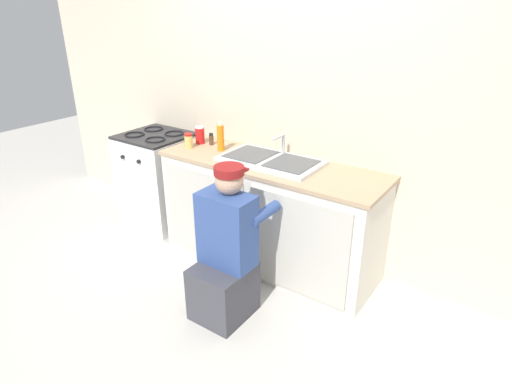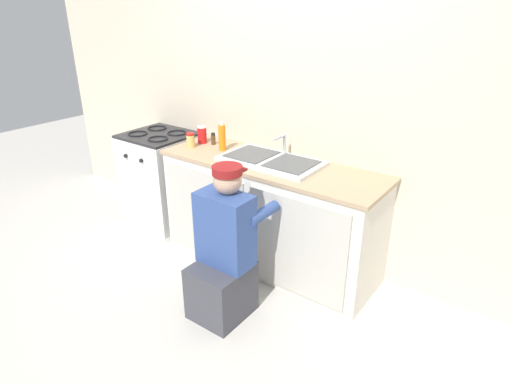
{
  "view_description": "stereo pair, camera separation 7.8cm",
  "coord_description": "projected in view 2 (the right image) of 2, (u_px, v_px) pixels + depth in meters",
  "views": [
    {
      "loc": [
        1.72,
        -2.37,
        2.06
      ],
      "look_at": [
        0.0,
        0.1,
        0.72
      ],
      "focal_mm": 30.0,
      "sensor_mm": 36.0,
      "label": 1
    },
    {
      "loc": [
        1.78,
        -2.32,
        2.06
      ],
      "look_at": [
        0.0,
        0.1,
        0.72
      ],
      "focal_mm": 30.0,
      "sensor_mm": 36.0,
      "label": 2
    }
  ],
  "objects": [
    {
      "name": "counter_cabinet",
      "position": [
        270.0,
        216.0,
        3.55
      ],
      "size": [
        1.84,
        0.62,
        0.87
      ],
      "color": "silver",
      "rests_on": "ground_plane"
    },
    {
      "name": "condiment_jar",
      "position": [
        191.0,
        140.0,
        3.7
      ],
      "size": [
        0.07,
        0.07,
        0.13
      ],
      "color": "#DBB760",
      "rests_on": "countertop"
    },
    {
      "name": "sink_double_basin",
      "position": [
        271.0,
        160.0,
        3.36
      ],
      "size": [
        0.8,
        0.44,
        0.19
      ],
      "color": "silver",
      "rests_on": "countertop"
    },
    {
      "name": "stove_range",
      "position": [
        162.0,
        178.0,
        4.26
      ],
      "size": [
        0.62,
        0.62,
        0.93
      ],
      "color": "white",
      "rests_on": "ground_plane"
    },
    {
      "name": "countertop",
      "position": [
        271.0,
        165.0,
        3.37
      ],
      "size": [
        1.88,
        0.62,
        0.03
      ],
      "primitive_type": "cube",
      "color": "tan",
      "rests_on": "counter_cabinet"
    },
    {
      "name": "soap_bottle_orange",
      "position": [
        222.0,
        137.0,
        3.61
      ],
      "size": [
        0.06,
        0.06,
        0.25
      ],
      "color": "orange",
      "rests_on": "countertop"
    },
    {
      "name": "spice_bottle_pepper",
      "position": [
        213.0,
        139.0,
        3.78
      ],
      "size": [
        0.04,
        0.04,
        0.1
      ],
      "color": "#513823",
      "rests_on": "countertop"
    },
    {
      "name": "plumber_person",
      "position": [
        224.0,
        256.0,
        2.95
      ],
      "size": [
        0.42,
        0.61,
        1.1
      ],
      "color": "#3F3F47",
      "rests_on": "ground_plane"
    },
    {
      "name": "back_wall",
      "position": [
        296.0,
        111.0,
        3.48
      ],
      "size": [
        6.0,
        0.1,
        2.5
      ],
      "primitive_type": "cube",
      "color": "beige",
      "rests_on": "ground_plane"
    },
    {
      "name": "soda_cup_red",
      "position": [
        202.0,
        135.0,
        3.81
      ],
      "size": [
        0.08,
        0.08,
        0.15
      ],
      "color": "red",
      "rests_on": "countertop"
    },
    {
      "name": "ground_plane",
      "position": [
        249.0,
        276.0,
        3.51
      ],
      "size": [
        12.0,
        12.0,
        0.0
      ],
      "primitive_type": "plane",
      "color": "beige"
    }
  ]
}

